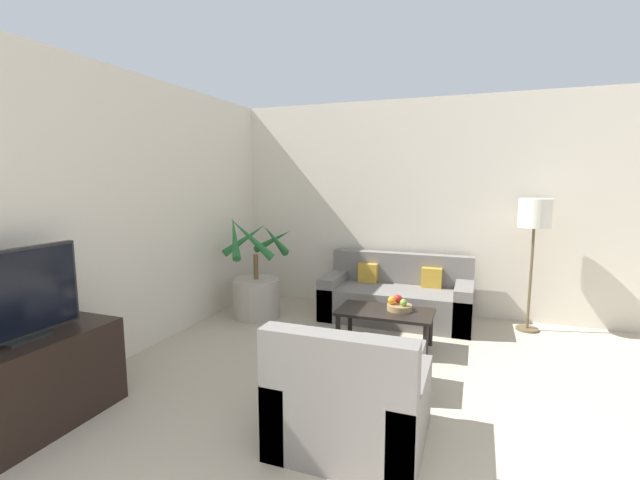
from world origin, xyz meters
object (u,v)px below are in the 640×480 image
sofa_loveseat (396,298)px  ottoman (388,366)px  floor_lamp (534,219)px  orange_fruit (391,300)px  tv_console (28,386)px  coffee_table (385,316)px  potted_palm (256,288)px  television (19,295)px  apple_green (403,303)px  fruit_bowl (399,307)px  apple_red (398,299)px  armchair (349,405)px

sofa_loveseat → ottoman: size_ratio=3.22×
floor_lamp → orange_fruit: size_ratio=18.33×
tv_console → coffee_table: tv_console is taller
tv_console → potted_palm: bearing=85.0°
orange_fruit → ottoman: orange_fruit is taller
television → orange_fruit: (2.00, 2.34, -0.47)m
coffee_table → ottoman: 0.87m
apple_green → orange_fruit: (-0.12, 0.02, 0.01)m
floor_lamp → orange_fruit: bearing=-143.4°
tv_console → fruit_bowl: (2.08, 2.35, 0.09)m
floor_lamp → apple_red: bearing=-144.7°
sofa_loveseat → apple_red: size_ratio=21.31×
floor_lamp → coffee_table: bearing=-143.2°
coffee_table → orange_fruit: (0.06, 0.05, 0.15)m
sofa_loveseat → apple_green: bearing=-75.7°
sofa_loveseat → floor_lamp: floor_lamp is taller
armchair → potted_palm: bearing=130.9°
television → fruit_bowl: (2.07, 2.35, -0.54)m
potted_palm → apple_green: 1.93m
tv_console → fruit_bowl: bearing=48.5°
sofa_loveseat → apple_red: bearing=-79.0°
apple_red → coffee_table: bearing=-128.0°
potted_palm → floor_lamp: bearing=11.4°
apple_green → ottoman: 0.91m
fruit_bowl → armchair: bearing=-90.3°
fruit_bowl → tv_console: bearing=-131.5°
television → orange_fruit: size_ratio=9.94×
television → armchair: (2.06, 0.61, -0.69)m
tv_console → armchair: 2.16m
coffee_table → fruit_bowl: bearing=25.1°
fruit_bowl → orange_fruit: 0.10m
floor_lamp → apple_red: (-1.32, -0.93, -0.78)m
floor_lamp → orange_fruit: 1.87m
coffee_table → orange_fruit: bearing=42.2°
potted_palm → armchair: potted_palm is taller
apple_green → armchair: bearing=-91.8°
apple_red → apple_green: size_ratio=1.17×
floor_lamp → sofa_loveseat: bearing=-174.9°
television → potted_palm: potted_palm is taller
sofa_loveseat → orange_fruit: 0.91m
potted_palm → orange_fruit: size_ratio=15.78×
apple_red → orange_fruit: size_ratio=1.01×
orange_fruit → ottoman: size_ratio=0.15×
sofa_loveseat → apple_green: 0.96m
tv_console → sofa_loveseat: (1.89, 3.22, -0.06)m
sofa_loveseat → coffee_table: size_ratio=1.85×
coffee_table → apple_green: 0.23m
tv_console → television: bearing=0.0°
potted_palm → tv_console: bearing=-95.0°
tv_console → orange_fruit: bearing=49.5°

